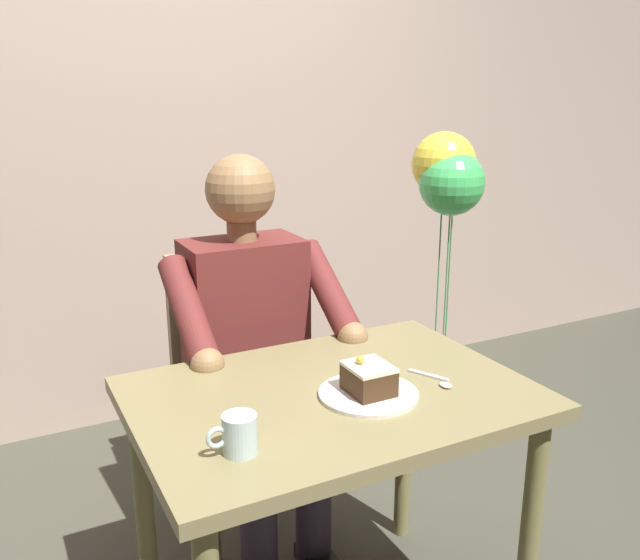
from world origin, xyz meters
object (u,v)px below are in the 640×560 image
object	(u,v)px
dining_table	(332,428)
seated_person	(254,349)
cake_slice	(369,378)
dessert_spoon	(437,380)
chair	(236,373)
coffee_cup	(239,433)
balloon_display	(449,196)

from	to	relation	value
dining_table	seated_person	size ratio (longest dim) A/B	0.76
cake_slice	dessert_spoon	distance (m)	0.20
chair	cake_slice	world-z (taller)	chair
dining_table	seated_person	bearing A→B (deg)	-90.00
seated_person	dessert_spoon	size ratio (longest dim) A/B	8.85
chair	seated_person	xyz separation A→B (m)	(0.00, 0.17, 0.15)
chair	coffee_cup	distance (m)	0.93
coffee_cup	balloon_display	world-z (taller)	balloon_display
dining_table	coffee_cup	size ratio (longest dim) A/B	8.94
dining_table	balloon_display	xyz separation A→B (m)	(-0.88, -0.71, 0.41)
chair	dining_table	bearing A→B (deg)	90.00
coffee_cup	balloon_display	distance (m)	1.50
cake_slice	seated_person	bearing A→B (deg)	-83.69
chair	balloon_display	distance (m)	1.03
coffee_cup	chair	bearing A→B (deg)	-109.65
dining_table	chair	size ratio (longest dim) A/B	1.05
cake_slice	balloon_display	xyz separation A→B (m)	(-0.82, -0.77, 0.27)
dessert_spoon	balloon_display	bearing A→B (deg)	-128.62
cake_slice	coffee_cup	size ratio (longest dim) A/B	1.06
balloon_display	seated_person	bearing A→B (deg)	13.21
chair	dessert_spoon	world-z (taller)	chair
coffee_cup	balloon_display	size ratio (longest dim) A/B	0.08
coffee_cup	balloon_display	xyz separation A→B (m)	(-1.18, -0.88, 0.27)
dessert_spoon	balloon_display	world-z (taller)	balloon_display
seated_person	dessert_spoon	bearing A→B (deg)	113.85
cake_slice	coffee_cup	distance (m)	0.38
cake_slice	balloon_display	distance (m)	1.16
dining_table	balloon_display	distance (m)	1.21
cake_slice	balloon_display	size ratio (longest dim) A/B	0.09
seated_person	coffee_cup	bearing A→B (deg)	65.80
cake_slice	balloon_display	world-z (taller)	balloon_display
cake_slice	coffee_cup	world-z (taller)	cake_slice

